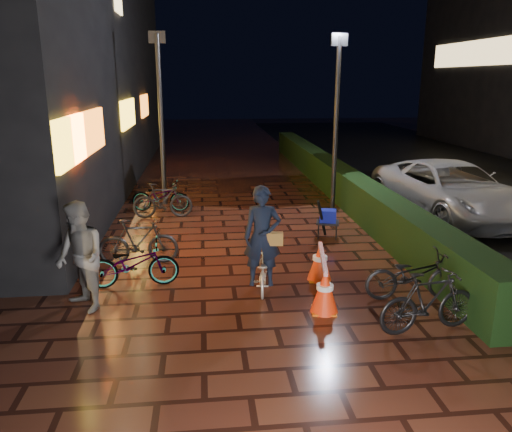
{
  "coord_description": "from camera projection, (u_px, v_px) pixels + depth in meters",
  "views": [
    {
      "loc": [
        -1.05,
        -7.96,
        3.71
      ],
      "look_at": [
        -0.04,
        1.42,
        1.1
      ],
      "focal_mm": 35.0,
      "sensor_mm": 36.0,
      "label": 1
    }
  ],
  "objects": [
    {
      "name": "traffic_barrier",
      "position": [
        322.0,
        275.0,
        8.78
      ],
      "size": [
        0.69,
        1.8,
        0.73
      ],
      "color": "#FF310D",
      "rests_on": "ground"
    },
    {
      "name": "parked_bikes_hedge",
      "position": [
        420.0,
        286.0,
        8.07
      ],
      "size": [
        1.92,
        1.82,
        0.97
      ],
      "color": "black",
      "rests_on": "ground"
    },
    {
      "name": "ground",
      "position": [
        267.0,
        298.0,
        8.73
      ],
      "size": [
        80.0,
        80.0,
        0.0
      ],
      "primitive_type": "plane",
      "color": "#381911",
      "rests_on": "ground"
    },
    {
      "name": "lamp_post_sf",
      "position": [
        161.0,
        113.0,
        14.54
      ],
      "size": [
        0.47,
        0.13,
        5.0
      ],
      "color": "black",
      "rests_on": "ground"
    },
    {
      "name": "hedge",
      "position": [
        335.0,
        178.0,
        16.6
      ],
      "size": [
        0.7,
        20.0,
        1.0
      ],
      "primitive_type": "cube",
      "color": "black",
      "rests_on": "ground"
    },
    {
      "name": "cyclist",
      "position": [
        262.0,
        252.0,
        8.89
      ],
      "size": [
        0.72,
        1.39,
        1.93
      ],
      "color": "silver",
      "rests_on": "ground"
    },
    {
      "name": "bystander_person",
      "position": [
        80.0,
        257.0,
        8.06
      ],
      "size": [
        1.1,
        1.13,
        1.83
      ],
      "primitive_type": "imported",
      "rotation": [
        0.0,
        0.0,
        -0.91
      ],
      "color": "slate",
      "rests_on": "ground"
    },
    {
      "name": "lamp_post_hedge",
      "position": [
        336.0,
        118.0,
        13.68
      ],
      "size": [
        0.47,
        0.15,
        4.86
      ],
      "color": "black",
      "rests_on": "ground"
    },
    {
      "name": "cart_assembly",
      "position": [
        327.0,
        217.0,
        11.88
      ],
      "size": [
        0.65,
        0.55,
        0.99
      ],
      "color": "black",
      "rests_on": "ground"
    },
    {
      "name": "van",
      "position": [
        450.0,
        190.0,
        13.71
      ],
      "size": [
        3.07,
        5.63,
        1.5
      ],
      "primitive_type": "imported",
      "rotation": [
        0.0,
        0.0,
        0.11
      ],
      "color": "#A7A7AC",
      "rests_on": "ground"
    },
    {
      "name": "parked_bikes_storefront",
      "position": [
        151.0,
        221.0,
        11.81
      ],
      "size": [
        1.86,
        6.19,
        0.97
      ],
      "color": "black",
      "rests_on": "ground"
    }
  ]
}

